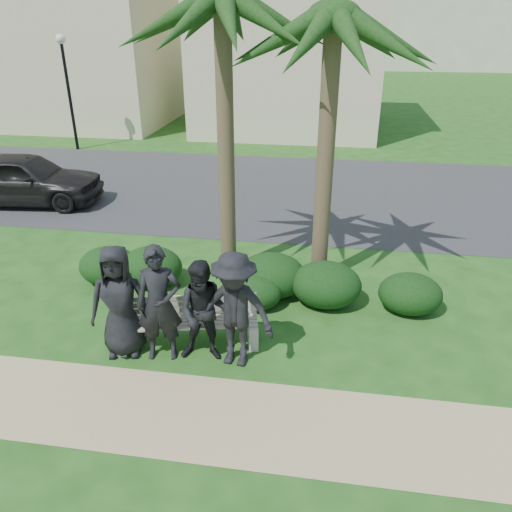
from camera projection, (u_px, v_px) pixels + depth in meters
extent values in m
plane|color=#1F4C15|center=(244.00, 341.00, 8.33)|extent=(160.00, 160.00, 0.00)
cube|color=tan|center=(221.00, 418.00, 6.73)|extent=(30.00, 1.60, 0.01)
cube|color=#2D2D30|center=(289.00, 191.00, 15.45)|extent=(160.00, 8.00, 0.01)
cube|color=beige|center=(67.00, 47.00, 24.48)|extent=(10.00, 8.00, 7.00)
cube|color=beige|center=(290.00, 49.00, 22.96)|extent=(8.00, 8.00, 7.00)
cylinder|color=black|center=(70.00, 98.00, 19.38)|extent=(0.12, 0.12, 4.00)
sphere|color=white|center=(61.00, 39.00, 18.46)|extent=(0.36, 0.36, 0.36)
cube|color=#A79B8C|center=(188.00, 323.00, 8.04)|extent=(2.31, 1.00, 0.04)
cube|color=#A79B8C|center=(191.00, 304.00, 8.14)|extent=(2.21, 0.53, 0.26)
cube|color=beige|center=(127.00, 329.00, 8.28)|extent=(0.26, 0.54, 0.41)
cube|color=beige|center=(252.00, 340.00, 7.99)|extent=(0.26, 0.54, 0.41)
imported|color=black|center=(120.00, 302.00, 7.68)|extent=(1.01, 0.76, 1.85)
imported|color=black|center=(159.00, 304.00, 7.57)|extent=(0.77, 0.59, 1.91)
imported|color=black|center=(204.00, 312.00, 7.57)|extent=(0.86, 0.69, 1.68)
imported|color=black|center=(235.00, 310.00, 7.42)|extent=(1.30, 0.85, 1.88)
ellipsoid|color=black|center=(109.00, 265.00, 9.99)|extent=(1.20, 0.99, 0.78)
ellipsoid|color=black|center=(152.00, 266.00, 9.94)|extent=(1.23, 1.02, 0.80)
ellipsoid|color=black|center=(256.00, 292.00, 9.19)|extent=(0.96, 0.79, 0.63)
ellipsoid|color=black|center=(272.00, 274.00, 9.56)|extent=(1.31, 1.09, 0.86)
ellipsoid|color=black|center=(326.00, 283.00, 9.23)|extent=(1.31, 1.08, 0.85)
ellipsoid|color=black|center=(410.00, 293.00, 9.03)|extent=(1.15, 0.95, 0.75)
cylinder|color=brown|center=(226.00, 150.00, 9.50)|extent=(0.32, 0.32, 5.17)
cylinder|color=brown|center=(325.00, 163.00, 9.20)|extent=(0.32, 0.32, 4.90)
imported|color=black|center=(24.00, 179.00, 14.11)|extent=(4.43, 2.13, 1.46)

